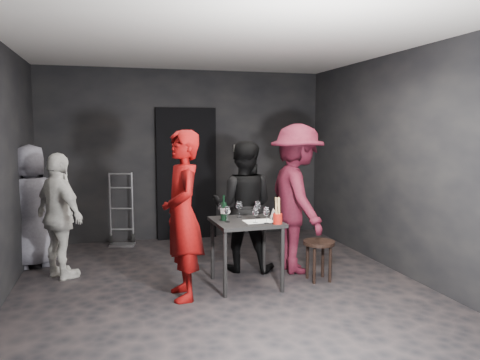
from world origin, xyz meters
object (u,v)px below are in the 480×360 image
object	(u,v)px
man_maroon	(297,182)
breadstick_cup	(278,211)
stool	(319,249)
server_red	(182,200)
woman_black	(243,201)
bystander_grey	(31,203)
tasting_table	(246,229)
bystander_cream	(60,216)
hand_truck	(122,231)
wine_bottle	(224,211)

from	to	relation	value
man_maroon	breadstick_cup	xyz separation A→B (m)	(-0.48, -0.63, -0.23)
stool	server_red	distance (m)	1.74
woman_black	bystander_grey	distance (m)	2.70
tasting_table	man_maroon	world-z (taller)	man_maroon
server_red	tasting_table	bearing A→B (deg)	101.47
man_maroon	bystander_cream	world-z (taller)	man_maroon
server_red	man_maroon	size ratio (longest dim) A/B	0.93
tasting_table	breadstick_cup	distance (m)	0.46
woman_black	bystander_cream	world-z (taller)	woman_black
bystander_cream	bystander_grey	distance (m)	0.71
hand_truck	breadstick_cup	xyz separation A→B (m)	(1.60, -2.57, 0.68)
tasting_table	stool	distance (m)	0.91
tasting_table	man_maroon	bearing A→B (deg)	25.34
hand_truck	bystander_cream	distance (m)	1.73
tasting_table	bystander_cream	bearing A→B (deg)	158.03
tasting_table	bystander_cream	size ratio (longest dim) A/B	0.50
tasting_table	woman_black	distance (m)	0.64
stool	breadstick_cup	size ratio (longest dim) A/B	1.52
stool	man_maroon	world-z (taller)	man_maroon
wine_bottle	server_red	bearing A→B (deg)	-153.06
woman_black	bystander_grey	xyz separation A→B (m)	(-2.57, 0.82, -0.05)
breadstick_cup	stool	bearing A→B (deg)	20.05
wine_bottle	breadstick_cup	world-z (taller)	breadstick_cup
hand_truck	wine_bottle	distance (m)	2.57
server_red	woman_black	size ratio (longest dim) A/B	1.18
hand_truck	tasting_table	size ratio (longest dim) A/B	1.47
woman_black	wine_bottle	bearing A→B (deg)	76.13
breadstick_cup	tasting_table	bearing A→B (deg)	134.92
server_red	woman_black	bearing A→B (deg)	128.46
man_maroon	bystander_grey	bearing A→B (deg)	71.61
bystander_cream	breadstick_cup	distance (m)	2.57
man_maroon	bystander_cream	xyz separation A→B (m)	(-2.80, 0.47, -0.37)
stool	woman_black	bearing A→B (deg)	139.12
bystander_grey	man_maroon	bearing A→B (deg)	146.15
woman_black	man_maroon	world-z (taller)	man_maroon
wine_bottle	woman_black	bearing A→B (deg)	54.54
server_red	bystander_cream	world-z (taller)	server_red
wine_bottle	bystander_grey	bearing A→B (deg)	148.46
bystander_cream	wine_bottle	bearing A→B (deg)	-148.92
hand_truck	man_maroon	xyz separation A→B (m)	(2.07, -1.94, 0.91)
stool	man_maroon	xyz separation A→B (m)	(-0.12, 0.42, 0.74)
stool	wine_bottle	world-z (taller)	wine_bottle
server_red	breadstick_cup	distance (m)	1.03
stool	server_red	size ratio (longest dim) A/B	0.23
wine_bottle	breadstick_cup	distance (m)	0.62
bystander_grey	bystander_cream	bearing A→B (deg)	108.53
stool	woman_black	world-z (taller)	woman_black
man_maroon	hand_truck	bearing A→B (deg)	46.67
stool	wine_bottle	distance (m)	1.22
server_red	wine_bottle	world-z (taller)	server_red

